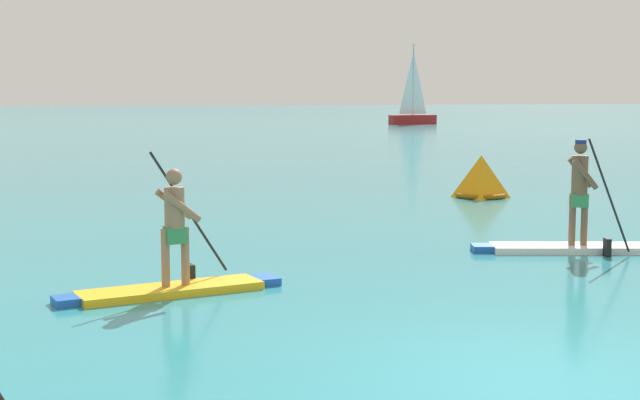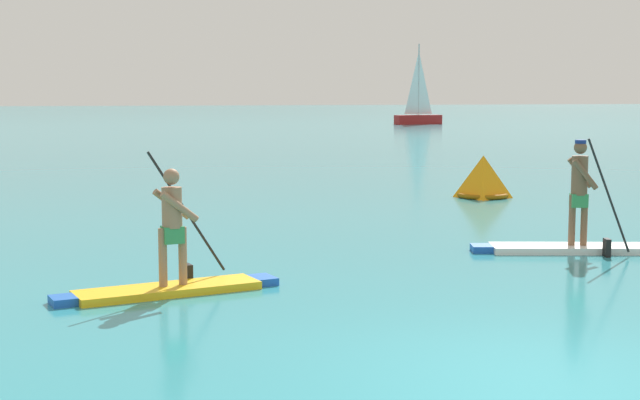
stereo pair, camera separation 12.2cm
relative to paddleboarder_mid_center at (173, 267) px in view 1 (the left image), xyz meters
The scene contains 5 objects.
ground 5.30m from the paddleboarder_mid_center, 60.02° to the right, with size 440.00×440.00×0.00m, color teal.
paddleboarder_mid_center is the anchor object (origin of this frame).
paddleboarder_far_right 6.87m from the paddleboarder_mid_center, ahead, with size 3.27×1.48×1.92m.
race_marker_buoy 12.65m from the paddleboarder_mid_center, 43.86° to the left, with size 1.43×1.43×1.06m.
sailboat_right_horizon 69.62m from the paddleboarder_mid_center, 63.59° to the left, with size 4.38×1.46×7.05m.
Camera 1 is at (-4.41, -6.99, 2.56)m, focal length 50.89 mm.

